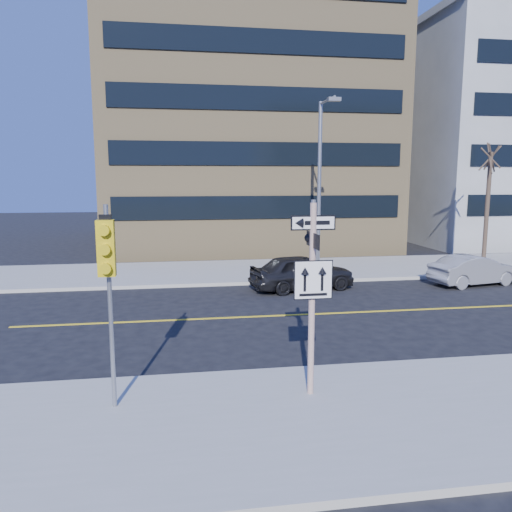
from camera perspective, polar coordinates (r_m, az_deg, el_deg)
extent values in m
plane|color=black|center=(13.27, 3.34, -11.56)|extent=(120.00, 120.00, 0.00)
cylinder|color=white|center=(10.31, 6.40, -5.09)|extent=(0.13, 0.13, 4.00)
cylinder|color=gray|center=(10.02, 6.60, 6.24)|extent=(0.10, 0.10, 0.06)
cube|color=black|center=(10.05, 6.55, 3.80)|extent=(0.92, 0.03, 0.30)
cube|color=black|center=(10.09, 6.52, 1.82)|extent=(0.03, 0.92, 0.30)
cube|color=white|center=(10.14, 6.57, -2.74)|extent=(0.80, 0.03, 0.80)
cylinder|color=gray|center=(10.05, -16.30, -5.77)|extent=(0.09, 0.09, 4.00)
cube|color=gold|center=(9.63, -16.76, 0.86)|extent=(0.32, 0.22, 1.05)
sphere|color=#8C0705|center=(9.47, -16.95, 2.86)|extent=(0.17, 0.17, 0.17)
sphere|color=black|center=(9.51, -16.86, 0.76)|extent=(0.17, 0.17, 0.17)
sphere|color=black|center=(9.56, -16.76, -1.32)|extent=(0.17, 0.17, 0.17)
imported|color=black|center=(20.98, 5.27, -1.83)|extent=(2.57, 4.65, 1.50)
imported|color=gray|center=(23.82, 23.69, -1.48)|extent=(2.12, 4.21, 1.32)
cylinder|color=gray|center=(24.10, 7.23, 7.66)|extent=(0.18, 0.18, 8.00)
cylinder|color=gray|center=(23.38, 8.13, 17.19)|extent=(0.10, 2.20, 0.10)
cube|color=gray|center=(22.42, 8.91, 17.28)|extent=(0.55, 0.30, 0.16)
cylinder|color=#3A2B22|center=(28.25, 24.90, 4.84)|extent=(0.22, 0.22, 5.80)
cube|color=tan|center=(37.70, -1.80, 15.52)|extent=(18.00, 18.00, 18.00)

